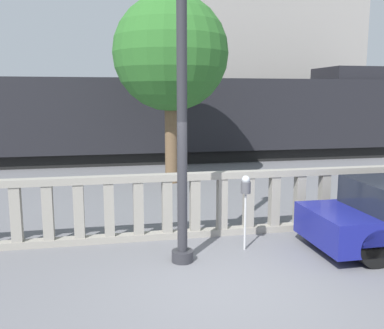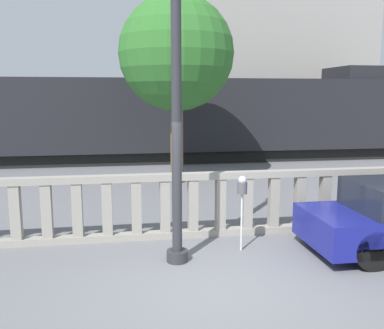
{
  "view_description": "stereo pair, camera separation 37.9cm",
  "coord_description": "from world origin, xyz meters",
  "px_view_note": "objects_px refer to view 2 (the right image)",
  "views": [
    {
      "loc": [
        -1.78,
        -6.03,
        2.95
      ],
      "look_at": [
        0.14,
        3.46,
        1.38
      ],
      "focal_mm": 40.0,
      "sensor_mm": 36.0,
      "label": 1
    },
    {
      "loc": [
        -1.41,
        -6.1,
        2.95
      ],
      "look_at": [
        0.14,
        3.46,
        1.38
      ],
      "focal_mm": 40.0,
      "sensor_mm": 36.0,
      "label": 2
    }
  ],
  "objects_px": {
    "train_near": "(100,119)",
    "train_far": "(140,112)",
    "tree_left": "(176,54)",
    "parking_meter": "(242,190)",
    "lamppost": "(176,90)"
  },
  "relations": [
    {
      "from": "train_near",
      "to": "tree_left",
      "type": "xyz_separation_m",
      "value": [
        2.76,
        -4.98,
        2.36
      ]
    },
    {
      "from": "tree_left",
      "to": "train_near",
      "type": "bearing_deg",
      "value": 119.01
    },
    {
      "from": "train_near",
      "to": "train_far",
      "type": "xyz_separation_m",
      "value": [
        2.16,
        10.21,
        -0.11
      ]
    },
    {
      "from": "parking_meter",
      "to": "train_far",
      "type": "distance_m",
      "value": 21.87
    },
    {
      "from": "lamppost",
      "to": "train_far",
      "type": "height_order",
      "value": "lamppost"
    },
    {
      "from": "train_near",
      "to": "tree_left",
      "type": "distance_m",
      "value": 6.17
    },
    {
      "from": "lamppost",
      "to": "train_far",
      "type": "xyz_separation_m",
      "value": [
        0.28,
        22.19,
        -1.24
      ]
    },
    {
      "from": "parking_meter",
      "to": "train_far",
      "type": "height_order",
      "value": "train_far"
    },
    {
      "from": "train_far",
      "to": "tree_left",
      "type": "distance_m",
      "value": 15.4
    },
    {
      "from": "train_far",
      "to": "tree_left",
      "type": "relative_size",
      "value": 3.96
    },
    {
      "from": "lamppost",
      "to": "tree_left",
      "type": "relative_size",
      "value": 0.97
    },
    {
      "from": "parking_meter",
      "to": "train_far",
      "type": "relative_size",
      "value": 0.06
    },
    {
      "from": "train_near",
      "to": "train_far",
      "type": "relative_size",
      "value": 1.15
    },
    {
      "from": "train_near",
      "to": "tree_left",
      "type": "height_order",
      "value": "tree_left"
    },
    {
      "from": "parking_meter",
      "to": "train_near",
      "type": "bearing_deg",
      "value": 105.22
    }
  ]
}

